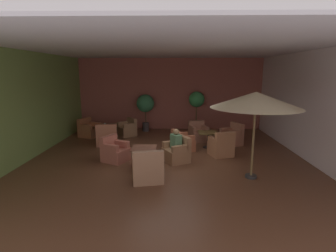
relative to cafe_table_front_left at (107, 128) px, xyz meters
name	(u,v)px	position (x,y,z in m)	size (l,w,h in m)	color
ground_plane	(168,159)	(2.78, -2.78, -0.52)	(9.49, 10.22, 0.02)	brown
wall_back_brick	(170,94)	(2.78, 2.29, 1.31)	(9.49, 0.08, 3.62)	#964E41
wall_left_accent	(27,106)	(-1.93, -2.78, 1.31)	(0.08, 10.22, 3.62)	olive
wall_right_plain	(312,107)	(7.48, -2.78, 1.31)	(0.08, 10.22, 3.62)	silver
ceiling_slab	(168,49)	(2.78, -2.78, 3.15)	(9.49, 10.22, 0.06)	silver
cafe_table_front_left	(107,128)	(0.00, 0.00, 0.00)	(0.83, 0.83, 0.62)	black
armchair_front_left_north	(127,129)	(0.81, 0.62, -0.20)	(1.00, 1.00, 0.81)	#906746
armchair_front_left_east	(89,130)	(-0.93, 0.43, -0.19)	(1.05, 1.04, 0.84)	#A25C38
armchair_front_left_south	(107,137)	(0.24, -1.00, -0.18)	(0.97, 0.93, 0.90)	#9C5A3F
cafe_table_front_right	(144,151)	(2.06, -3.53, 0.00)	(0.77, 0.77, 0.62)	black
armchair_front_right_north	(115,152)	(1.01, -3.00, -0.19)	(0.98, 0.98, 0.84)	#A25745
armchair_front_right_east	(148,170)	(2.28, -4.68, -0.17)	(0.93, 0.85, 0.93)	#956849
armchair_front_right_south	(177,152)	(3.09, -2.97, -0.19)	(1.01, 1.05, 0.84)	#966946
cafe_table_mid_center	(208,135)	(4.33, -1.29, -0.01)	(0.75, 0.75, 0.62)	black
armchair_mid_center_north	(182,143)	(3.30, -1.70, -0.21)	(0.95, 0.97, 0.78)	#A2593B
armchair_mid_center_east	(221,147)	(4.66, -2.35, -0.17)	(0.91, 0.94, 0.91)	#9B6441
armchair_mid_center_south	(232,137)	(5.35, -0.86, -0.18)	(0.96, 0.97, 0.89)	#995D45
armchair_mid_center_west	(198,134)	(4.04, -0.23, -0.19)	(0.89, 0.95, 0.84)	#905A44
patio_umbrella_tall_red	(256,100)	(5.17, -4.35, 1.68)	(2.41, 2.41, 2.42)	#2D2D2D
potted_tree_left_corner	(197,103)	(4.11, 1.86, 0.89)	(0.79, 0.79, 1.98)	#373630
potted_tree_mid_left	(145,105)	(1.56, 1.63, 0.82)	(0.88, 0.88, 1.85)	#3D3536
patron_blue_shirt	(176,140)	(3.06, -2.99, 0.21)	(0.40, 0.45, 0.68)	#4B744F
iced_drink_cup	(105,124)	(-0.05, -0.09, 0.17)	(0.08, 0.08, 0.11)	white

